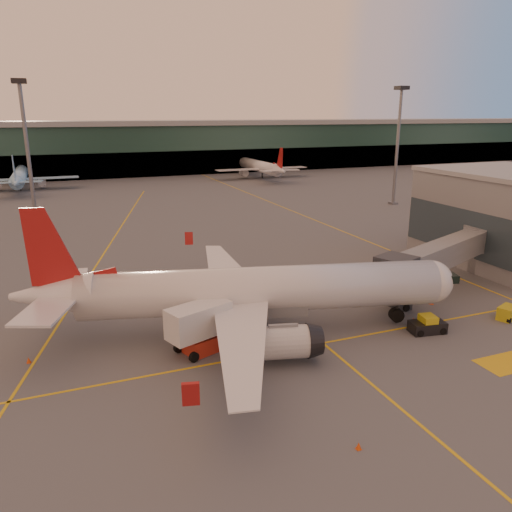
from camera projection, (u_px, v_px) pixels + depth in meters
name	position (u px, v px, depth m)	size (l,w,h in m)	color
ground	(298.00, 380.00, 38.83)	(600.00, 600.00, 0.00)	#4C4F54
taxi_markings	(124.00, 250.00, 75.91)	(100.12, 173.00, 0.01)	gold
terminal	(105.00, 149.00, 162.92)	(400.00, 20.00, 17.60)	#19382D
mast_west_near	(27.00, 144.00, 86.47)	(2.40, 2.40, 25.60)	slate
mast_east_near	(398.00, 137.00, 109.68)	(2.40, 2.40, 25.60)	slate
main_airplane	(247.00, 292.00, 46.23)	(40.59, 36.98, 12.42)	silver
jet_bridge	(448.00, 254.00, 58.12)	(23.13, 11.76, 6.06)	slate
catering_truck	(200.00, 326.00, 42.79)	(6.08, 4.21, 4.34)	#B52919
gpu_cart	(508.00, 313.00, 50.17)	(2.65, 2.12, 1.35)	gold
pushback_tug	(428.00, 326.00, 47.13)	(3.53, 2.29, 1.69)	black
cone_nose	(431.00, 301.00, 54.22)	(0.50, 0.50, 0.63)	#DB440B
cone_tail	(29.00, 360.00, 41.48)	(0.39, 0.39, 0.49)	#DB440B
cone_wing_right	(359.00, 446.00, 30.81)	(0.37, 0.37, 0.48)	#DB440B
cone_fwd	(413.00, 320.00, 49.49)	(0.39, 0.39, 0.49)	#DB440B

